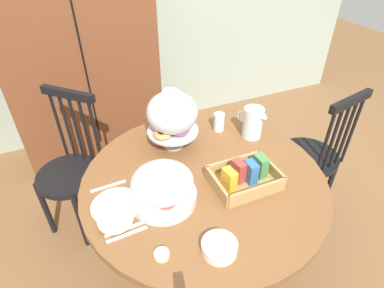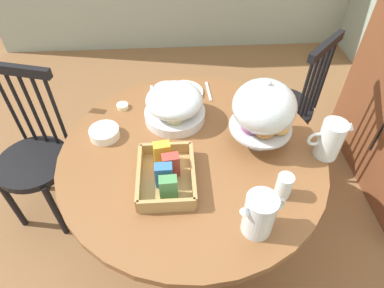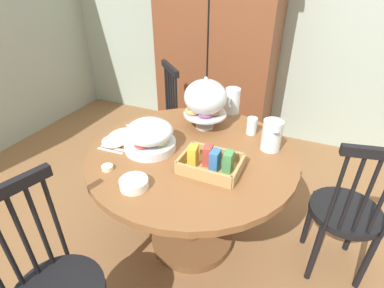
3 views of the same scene
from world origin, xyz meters
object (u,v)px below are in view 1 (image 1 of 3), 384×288
orange_juice_pitcher (252,124)px  windsor_chair_near_window (311,158)px  dining_table (203,206)px  china_plate_small (115,220)px  wooden_armoire (78,46)px  cereal_basket (245,176)px  butter_dish (162,255)px  pastry_stand_with_dome (172,115)px  fruit_platter_covered (163,187)px  drinking_glass (219,122)px  cereal_bowl (219,247)px  china_plate_large (116,206)px  windsor_chair_by_cabinet (72,173)px  milk_pitcher (171,106)px

orange_juice_pitcher → windsor_chair_near_window: bearing=-5.9°
dining_table → china_plate_small: bearing=-166.6°
wooden_armoire → windsor_chair_near_window: wooden_armoire is taller
cereal_basket → butter_dish: cereal_basket is taller
pastry_stand_with_dome → orange_juice_pitcher: pastry_stand_with_dome is taller
fruit_platter_covered → orange_juice_pitcher: size_ratio=1.58×
dining_table → orange_juice_pitcher: (0.40, 0.21, 0.29)m
dining_table → drinking_glass: drinking_glass is taller
wooden_armoire → cereal_bowl: bearing=-82.4°
china_plate_large → drinking_glass: drinking_glass is taller
fruit_platter_covered → china_plate_large: (-0.21, 0.05, -0.08)m
butter_dish → china_plate_large: bearing=108.2°
wooden_armoire → pastry_stand_with_dome: (0.33, -1.15, -0.05)m
orange_juice_pitcher → china_plate_small: orange_juice_pitcher is taller
pastry_stand_with_dome → cereal_basket: 0.49m
wooden_armoire → orange_juice_pitcher: (0.78, -1.25, -0.16)m
dining_table → china_plate_small: china_plate_small is taller
orange_juice_pitcher → cereal_bowl: (-0.53, -0.62, -0.06)m
cereal_basket → china_plate_small: size_ratio=2.11×
wooden_armoire → orange_juice_pitcher: 1.48m
windsor_chair_near_window → windsor_chair_by_cabinet: bearing=162.0°
orange_juice_pitcher → milk_pitcher: bearing=132.8°
wooden_armoire → drinking_glass: 1.29m
dining_table → fruit_platter_covered: 0.39m
pastry_stand_with_dome → milk_pitcher: (0.10, 0.29, -0.11)m
milk_pitcher → butter_dish: bearing=-112.5°
pastry_stand_with_dome → fruit_platter_covered: (-0.19, -0.38, -0.11)m
dining_table → windsor_chair_by_cabinet: bearing=133.7°
pastry_stand_with_dome → fruit_platter_covered: pastry_stand_with_dome is taller
windsor_chair_near_window → drinking_glass: 0.74m
cereal_bowl → pastry_stand_with_dome: bearing=83.5°
dining_table → china_plate_small: size_ratio=8.03×
pastry_stand_with_dome → butter_dish: bearing=-114.2°
windsor_chair_by_cabinet → china_plate_small: 0.84m
dining_table → cereal_bowl: 0.48m
windsor_chair_by_cabinet → butter_dish: (0.29, -0.99, 0.30)m
windsor_chair_near_window → milk_pitcher: (-0.84, 0.43, 0.37)m
dining_table → fruit_platter_covered: size_ratio=4.01×
milk_pitcher → cereal_bowl: 1.02m
drinking_glass → butter_dish: drinking_glass is taller
pastry_stand_with_dome → orange_juice_pitcher: 0.47m
wooden_armoire → windsor_chair_near_window: bearing=-45.8°
windsor_chair_near_window → fruit_platter_covered: windsor_chair_near_window is taller
windsor_chair_by_cabinet → china_plate_large: windsor_chair_by_cabinet is taller
wooden_armoire → drinking_glass: size_ratio=17.82×
fruit_platter_covered → drinking_glass: bearing=40.1°
fruit_platter_covered → china_plate_large: 0.23m
milk_pitcher → fruit_platter_covered: bearing=-113.3°
china_plate_large → china_plate_small: (-0.02, -0.09, 0.01)m
fruit_platter_covered → china_plate_small: bearing=-170.1°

